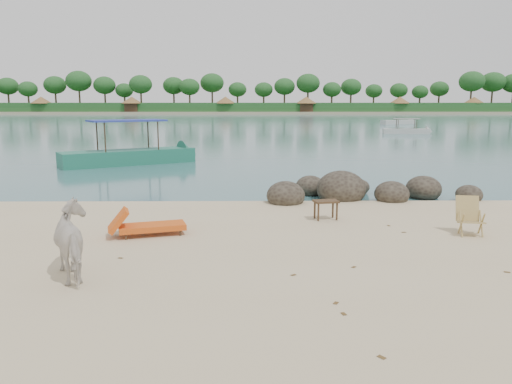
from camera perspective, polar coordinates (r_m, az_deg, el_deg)
water at (r=98.09m, az=-0.64°, el=8.42°), size 400.00×400.00×0.00m
far_shore at (r=178.07m, az=-0.66°, el=9.14°), size 420.00×90.00×1.40m
far_scenery at (r=144.75m, az=-0.64°, el=10.18°), size 420.00×18.00×9.50m
boulders at (r=15.15m, az=11.30°, el=0.05°), size 6.32×2.86×1.09m
cow at (r=8.52m, az=-19.85°, el=-5.41°), size 1.28×1.54×1.19m
side_table at (r=12.12m, az=7.97°, el=-2.19°), size 0.63×0.47×0.46m
lounge_chair at (r=10.82m, az=-11.78°, el=-3.65°), size 1.82×1.06×0.52m
deck_chair at (r=11.47m, az=23.43°, el=-2.75°), size 0.60×0.64×0.81m
boat_near at (r=24.30m, az=-14.50°, el=7.16°), size 6.77×4.98×3.39m
boat_mid at (r=50.26m, az=16.84°, el=7.80°), size 4.93×1.60×2.37m
boat_far at (r=73.74m, az=15.92°, el=7.76°), size 5.83×3.41×0.67m
dead_leaves at (r=8.70m, az=6.58°, el=-8.63°), size 8.32×6.13×0.00m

